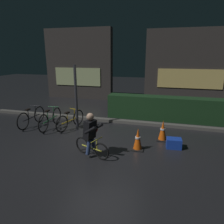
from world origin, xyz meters
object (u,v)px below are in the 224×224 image
Objects in this scene: parked_bike_center_left at (70,120)px; blue_crate at (174,143)px; parked_bike_leftmost at (32,117)px; traffic_cone_near at (138,139)px; street_post at (76,97)px; parked_bike_left_mid at (50,119)px; cyclist at (91,135)px; traffic_cone_far at (163,131)px.

parked_bike_center_left reaches higher than blue_crate.
parked_bike_leftmost reaches higher than blue_crate.
parked_bike_center_left is 2.98m from traffic_cone_near.
street_post is 2.04m from parked_bike_leftmost.
cyclist is (2.34, -1.71, 0.27)m from parked_bike_left_mid.
cyclist is at bearing -55.89° from street_post.
parked_bike_center_left is at bearing 157.71° from traffic_cone_near.
parked_bike_leftmost is 1.33× the size of cyclist.
parked_bike_left_mid is (0.86, -0.02, 0.01)m from parked_bike_leftmost.
parked_bike_center_left is 2.24× the size of traffic_cone_far.
parked_bike_leftmost is at bearing 178.97° from traffic_cone_far.
parked_bike_left_mid is 4.22m from traffic_cone_far.
parked_bike_leftmost is 5.07m from traffic_cone_far.
street_post is 1.41× the size of parked_bike_left_mid.
parked_bike_leftmost is 4.50m from traffic_cone_near.
traffic_cone_near is at bearing 51.21° from cyclist.
parked_bike_center_left is 2.27× the size of traffic_cone_near.
street_post reaches higher than traffic_cone_far.
blue_crate is at bearing 20.99° from traffic_cone_near.
cyclist reaches higher than parked_bike_left_mid.
traffic_cone_near is 1.14m from traffic_cone_far.
street_post reaches higher than parked_bike_center_left.
parked_bike_left_mid is 1.36× the size of cyclist.
cyclist is (-2.23, -1.12, 0.48)m from blue_crate.
cyclist is at bearing -125.18° from parked_bike_center_left.
blue_crate is (1.04, 0.40, -0.17)m from traffic_cone_near.
traffic_cone_near is at bearing -26.95° from street_post.
traffic_cone_far is at bearing -79.09° from parked_bike_center_left.
street_post is 3.59× the size of traffic_cone_near.
parked_bike_leftmost is at bearing 171.57° from cyclist.
traffic_cone_near is (3.53, -0.99, -0.03)m from parked_bike_left_mid.
traffic_cone_near is (2.76, -1.13, -0.01)m from parked_bike_center_left.
parked_bike_leftmost is 2.45× the size of traffic_cone_far.
blue_crate is (3.60, -0.90, -1.05)m from street_post.
cyclist is at bearing -117.51° from parked_bike_leftmost.
blue_crate is (4.57, -0.59, -0.20)m from parked_bike_left_mid.
cyclist is at bearing -128.70° from parked_bike_left_mid.
traffic_cone_far is at bearing 124.98° from blue_crate.
parked_bike_left_mid is 1.12× the size of parked_bike_center_left.
traffic_cone_near is at bearing -97.76° from parked_bike_center_left.
traffic_cone_far is (0.68, 0.91, 0.01)m from traffic_cone_near.
street_post is 2.51m from cyclist.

